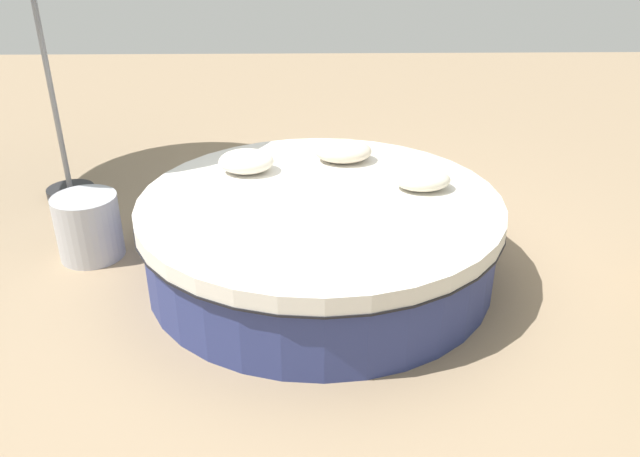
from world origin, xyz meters
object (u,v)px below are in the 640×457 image
at_px(round_bed, 320,235).
at_px(side_table, 89,227).
at_px(throw_pillow_0, 422,179).
at_px(throw_pillow_2, 246,161).
at_px(throw_pillow_1, 343,151).

relative_size(round_bed, side_table, 5.16).
xyz_separation_m(throw_pillow_0, side_table, (-2.56, 0.15, -0.44)).
height_order(throw_pillow_0, side_table, throw_pillow_0).
bearing_deg(throw_pillow_0, round_bed, -169.01).
xyz_separation_m(throw_pillow_0, throw_pillow_2, (-1.32, 0.36, 0.01)).
height_order(round_bed, side_table, round_bed).
bearing_deg(side_table, round_bed, -9.24).
bearing_deg(round_bed, throw_pillow_0, 10.99).
bearing_deg(throw_pillow_1, throw_pillow_0, -46.85).
bearing_deg(throw_pillow_1, side_table, -167.56).
height_order(throw_pillow_0, throw_pillow_1, throw_pillow_1).
distance_m(round_bed, throw_pillow_0, 0.86).
height_order(round_bed, throw_pillow_1, throw_pillow_1).
height_order(round_bed, throw_pillow_0, throw_pillow_0).
relative_size(round_bed, throw_pillow_1, 5.61).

